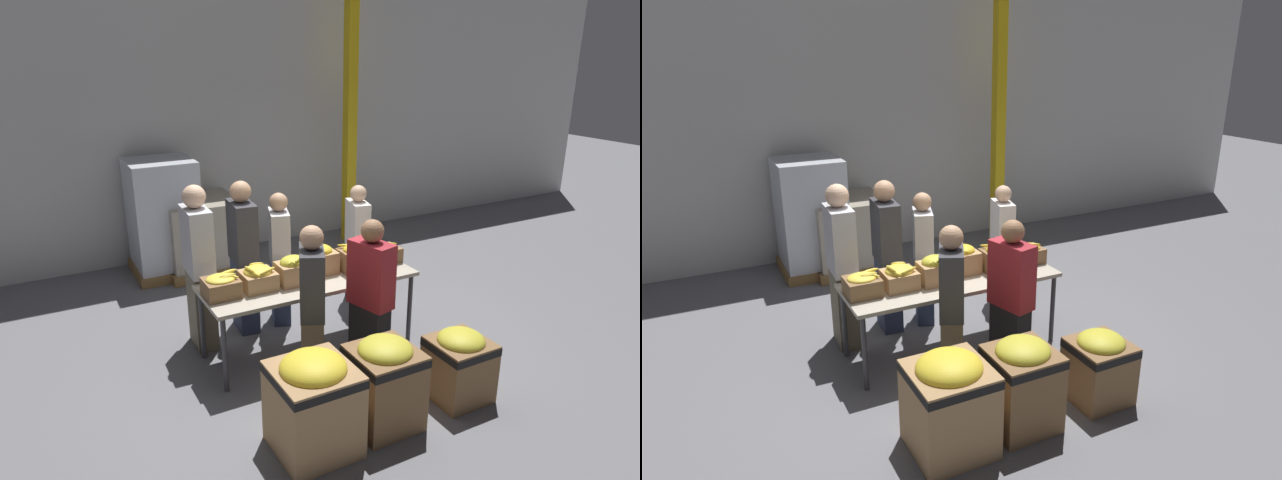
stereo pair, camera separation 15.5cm
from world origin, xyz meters
TOP-DOWN VIEW (x-y plane):
  - ground_plane at (0.00, 0.00)m, footprint 30.00×30.00m
  - wall_back at (0.00, 3.45)m, footprint 16.00×0.08m
  - sorting_table at (0.00, 0.00)m, footprint 2.23×0.81m
  - banana_box_0 at (-0.93, 0.02)m, footprint 0.37×0.31m
  - banana_box_1 at (-0.56, 0.01)m, footprint 0.33×0.32m
  - banana_box_2 at (-0.19, -0.03)m, footprint 0.33×0.27m
  - banana_box_3 at (0.18, 0.10)m, footprint 0.33×0.30m
  - banana_box_4 at (0.54, -0.03)m, footprint 0.33×0.30m
  - banana_box_5 at (0.96, 0.03)m, footprint 0.33×0.27m
  - volunteer_0 at (0.01, 0.73)m, footprint 0.33×0.46m
  - volunteer_1 at (0.27, -0.74)m, footprint 0.32×0.47m
  - volunteer_2 at (-0.42, 0.75)m, footprint 0.27×0.48m
  - volunteer_3 at (-0.31, -0.66)m, footprint 0.38×0.49m
  - volunteer_4 at (1.07, 0.78)m, footprint 0.29×0.44m
  - volunteer_5 at (-0.97, 0.62)m, footprint 0.26×0.49m
  - donation_bin_0 at (-0.70, -1.44)m, footprint 0.63×0.63m
  - donation_bin_1 at (-0.03, -1.44)m, footprint 0.55×0.55m
  - donation_bin_2 at (0.80, -1.44)m, footprint 0.51×0.51m
  - support_pillar at (2.21, 2.86)m, footprint 0.17×0.17m
  - pallet_stack_0 at (-0.31, 2.79)m, footprint 1.11×1.11m
  - pallet_stack_1 at (-0.79, 2.87)m, footprint 0.95×0.95m

SIDE VIEW (x-z plane):
  - ground_plane at x=0.00m, z-range 0.00..0.00m
  - donation_bin_2 at x=0.80m, z-range 0.02..0.70m
  - donation_bin_1 at x=-0.03m, z-range 0.03..0.84m
  - donation_bin_0 at x=-0.70m, z-range 0.02..0.88m
  - pallet_stack_0 at x=-0.31m, z-range -0.01..1.02m
  - volunteer_4 at x=1.07m, z-range 0.00..1.50m
  - sorting_table at x=0.00m, z-range 0.35..1.16m
  - volunteer_0 at x=0.01m, z-range 0.00..1.55m
  - pallet_stack_1 at x=-0.79m, z-range -0.01..1.61m
  - volunteer_1 at x=0.27m, z-range 0.00..1.60m
  - volunteer_3 at x=-0.31m, z-range 0.00..1.61m
  - volunteer_2 at x=-0.42m, z-range -0.01..1.73m
  - volunteer_5 at x=-0.97m, z-range -0.01..1.77m
  - banana_box_5 at x=0.96m, z-range 0.81..1.03m
  - banana_box_0 at x=-0.93m, z-range 0.80..1.04m
  - banana_box_1 at x=-0.56m, z-range 0.80..1.06m
  - banana_box_4 at x=0.54m, z-range 0.81..1.11m
  - banana_box_2 at x=-0.19m, z-range 0.81..1.12m
  - banana_box_3 at x=0.18m, z-range 0.81..1.12m
  - wall_back at x=0.00m, z-range 0.00..4.00m
  - support_pillar at x=2.21m, z-range 0.00..4.00m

